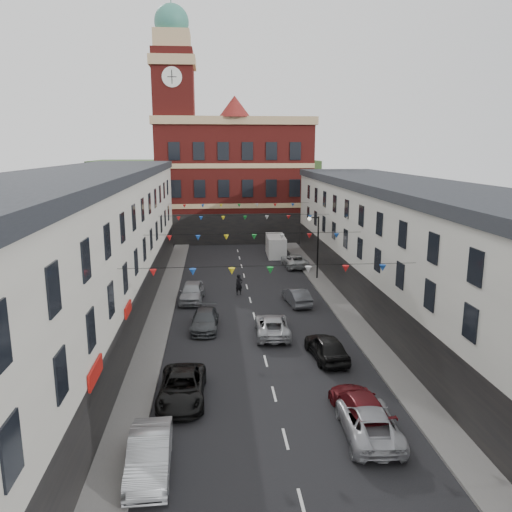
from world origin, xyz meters
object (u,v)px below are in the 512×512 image
object	(u,v)px
car_right_d	(327,347)
car_right_e	(297,296)
car_left_b	(149,455)
white_van	(276,246)
street_lamp	(315,239)
car_right_b	(369,421)
car_right_c	(360,406)
car_right_f	(295,261)
car_left_d	(205,320)
pedestrian	(239,285)
moving_car	(272,326)
car_left_c	(182,388)
car_left_e	(192,292)

from	to	relation	value
car_right_d	car_right_e	bearing A→B (deg)	-95.87
car_left_b	white_van	world-z (taller)	white_van
street_lamp	car_right_b	world-z (taller)	street_lamp
car_right_c	car_right_d	size ratio (longest dim) A/B	1.07
car_right_c	car_right_f	world-z (taller)	car_right_c
car_right_b	car_right_e	world-z (taller)	car_right_b
car_left_b	car_left_d	size ratio (longest dim) A/B	1.02
car_left_d	white_van	distance (m)	24.59
car_right_b	pedestrian	size ratio (longest dim) A/B	2.73
car_right_f	white_van	bearing A→B (deg)	-80.91
car_left_d	car_right_d	size ratio (longest dim) A/B	1.01
car_left_b	car_right_d	distance (m)	13.36
moving_car	car_right_d	bearing A→B (deg)	126.43
car_right_b	moving_car	bearing A→B (deg)	-73.87
street_lamp	car_left_c	bearing A→B (deg)	-116.61
pedestrian	car_left_d	bearing A→B (deg)	-131.46
car_right_f	car_left_b	bearing A→B (deg)	68.11
car_right_b	car_right_e	bearing A→B (deg)	-86.51
car_left_d	car_right_e	world-z (taller)	car_right_e
white_van	pedestrian	xyz separation A→B (m)	(-5.06, -15.32, -0.26)
car_left_b	car_left_e	xyz separation A→B (m)	(0.78, 21.93, 0.04)
street_lamp	pedestrian	size ratio (longest dim) A/B	3.39
street_lamp	white_van	distance (m)	11.48
car_right_e	moving_car	size ratio (longest dim) A/B	0.85
car_right_b	car_right_f	world-z (taller)	car_right_b
car_left_e	moving_car	distance (m)	9.83
car_left_c	moving_car	distance (m)	9.96
car_right_d	car_left_b	bearing A→B (deg)	41.18
street_lamp	car_left_b	xyz separation A→B (m)	(-12.05, -27.74, -3.17)
car_right_f	moving_car	world-z (taller)	car_right_f
car_left_c	car_left_d	xyz separation A→B (m)	(0.98, 9.83, -0.04)
car_right_c	car_right_f	xyz separation A→B (m)	(1.90, 29.92, -0.00)
car_left_c	white_van	xyz separation A→B (m)	(8.82, 33.13, 0.47)
car_right_e	white_van	world-z (taller)	white_van
car_right_b	moving_car	world-z (taller)	car_right_b
street_lamp	car_right_d	world-z (taller)	street_lamp
car_right_e	white_van	xyz separation A→B (m)	(0.64, 18.34, 0.48)
street_lamp	car_left_d	distance (m)	16.35
car_left_b	car_right_d	size ratio (longest dim) A/B	1.04
car_left_d	car_left_c	bearing A→B (deg)	-92.39
car_left_e	car_right_e	bearing A→B (deg)	-7.06
car_right_f	car_right_d	bearing A→B (deg)	81.87
street_lamp	pedestrian	distance (m)	9.11
car_right_f	car_left_d	bearing A→B (deg)	59.25
car_left_d	car_right_f	bearing A→B (deg)	66.02
car_left_b	car_right_d	bearing A→B (deg)	44.93
street_lamp	moving_car	xyz separation A→B (m)	(-5.68, -13.90, -3.24)
car_right_f	pedestrian	xyz separation A→B (m)	(-6.32, -9.65, 0.22)
car_left_b	car_right_e	xyz separation A→B (m)	(9.10, 20.31, -0.07)
car_left_e	white_van	distance (m)	18.97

